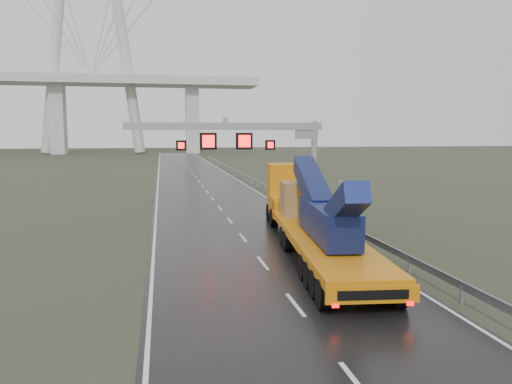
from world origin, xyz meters
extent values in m
plane|color=#363928|center=(0.00, 0.00, 0.00)|extent=(400.00, 400.00, 0.00)
cube|color=black|center=(0.00, 40.00, 0.01)|extent=(11.00, 200.00, 0.02)
cube|color=#B9B9B4|center=(6.90, 18.00, 0.15)|extent=(1.20, 1.20, 0.30)
cylinder|color=gray|center=(6.90, 18.00, 3.60)|extent=(0.48, 0.48, 7.20)
cube|color=gray|center=(0.00, 18.00, 6.80)|extent=(14.80, 0.55, 0.55)
cube|color=gray|center=(6.10, 18.00, 6.30)|extent=(1.40, 0.35, 0.90)
cube|color=gray|center=(0.00, 18.00, 7.25)|extent=(0.35, 0.35, 0.35)
cube|color=black|center=(-1.30, 17.95, 5.70)|extent=(1.25, 0.25, 1.25)
cube|color=#FF0C0C|center=(-1.30, 17.81, 5.70)|extent=(0.90, 0.02, 0.90)
cube|color=black|center=(1.40, 17.95, 5.70)|extent=(1.25, 0.25, 1.25)
cube|color=#FF0C0C|center=(1.40, 17.81, 5.70)|extent=(0.90, 0.02, 0.90)
cube|color=black|center=(-3.30, 17.95, 5.40)|extent=(0.75, 0.25, 0.75)
cube|color=#FF0C0C|center=(-3.30, 17.81, 5.40)|extent=(0.54, 0.02, 0.54)
cube|color=black|center=(3.40, 17.95, 5.40)|extent=(0.75, 0.25, 0.75)
cube|color=#FF0C0C|center=(3.40, 17.81, 5.40)|extent=(0.54, 0.02, 0.54)
cube|color=#B9B9B4|center=(-35.00, 140.00, 10.50)|extent=(4.00, 6.00, 21.00)
cube|color=#B9B9B4|center=(5.00, 140.00, 10.50)|extent=(4.00, 6.00, 21.00)
cube|color=orange|center=(2.95, 3.86, 1.16)|extent=(4.72, 15.77, 0.39)
cube|color=orange|center=(2.11, -4.03, 0.94)|extent=(3.21, 0.47, 0.61)
cube|color=black|center=(2.11, -4.10, 0.94)|extent=(2.43, 0.28, 0.33)
cube|color=#FF0505|center=(0.84, -3.97, 0.61)|extent=(0.25, 0.07, 0.13)
cube|color=#FF0505|center=(3.37, -4.24, 0.61)|extent=(0.25, 0.07, 0.13)
cube|color=orange|center=(3.81, 12.02, 1.61)|extent=(3.01, 1.63, 0.55)
cube|color=orange|center=(4.00, 13.78, 1.33)|extent=(3.22, 3.61, 1.33)
cube|color=orange|center=(4.21, 15.77, 2.66)|extent=(2.99, 2.50, 2.88)
cube|color=black|center=(4.32, 16.89, 2.99)|extent=(2.54, 0.32, 1.33)
cube|color=#10244F|center=(2.83, 2.76, 2.22)|extent=(2.24, 6.78, 1.55)
cube|color=#10244F|center=(3.24, 6.62, 3.55)|extent=(1.74, 6.19, 2.83)
cube|color=#10244F|center=(2.54, 0.00, 3.22)|extent=(1.45, 4.48, 2.68)
cylinder|color=gray|center=(3.49, 2.69, 3.22)|extent=(0.37, 0.37, 1.77)
cube|color=#9F6B47|center=(3.55, 9.59, 2.36)|extent=(2.68, 2.68, 2.00)
cylinder|color=black|center=(2.42, -1.10, 0.55)|extent=(3.31, 1.44, 1.11)
cylinder|color=black|center=(3.24, 6.62, 0.55)|extent=(3.31, 1.44, 1.11)
cylinder|color=black|center=(4.18, 15.55, 0.61)|extent=(3.11, 1.53, 1.22)
cylinder|color=gray|center=(6.62, 10.76, 1.15)|extent=(0.08, 0.08, 2.30)
cylinder|color=gray|center=(7.58, 10.76, 1.15)|extent=(0.08, 0.08, 2.30)
cube|color=orange|center=(7.10, 10.76, 2.06)|extent=(1.31, 0.39, 0.38)
cube|color=brown|center=(7.10, 10.76, 1.58)|extent=(1.31, 0.39, 0.43)
cube|color=red|center=(7.60, 14.76, 0.50)|extent=(0.66, 0.51, 0.99)
camera|label=1|loc=(-4.72, -19.15, 6.31)|focal=35.00mm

